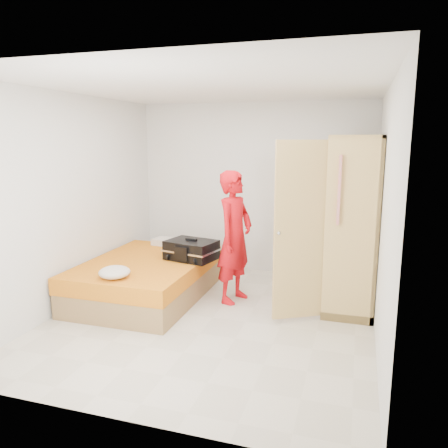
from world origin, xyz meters
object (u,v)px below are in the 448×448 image
(wardrobe, at_px, (348,228))
(round_cushion, at_px, (115,272))
(suitcase, at_px, (191,250))
(person, at_px, (235,237))
(bed, at_px, (147,279))

(wardrobe, relative_size, round_cushion, 5.88)
(wardrobe, height_order, suitcase, wardrobe)
(wardrobe, distance_m, person, 1.40)
(wardrobe, xyz_separation_m, suitcase, (-1.96, -0.21, -0.38))
(wardrobe, relative_size, suitcase, 2.89)
(bed, relative_size, suitcase, 2.78)
(suitcase, bearing_deg, round_cushion, -105.64)
(round_cushion, bearing_deg, suitcase, 61.63)
(bed, relative_size, round_cushion, 5.66)
(round_cushion, bearing_deg, person, 41.43)
(bed, distance_m, wardrobe, 2.65)
(person, height_order, suitcase, person)
(bed, bearing_deg, wardrobe, 10.22)
(suitcase, height_order, round_cushion, suitcase)
(suitcase, bearing_deg, person, 12.51)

